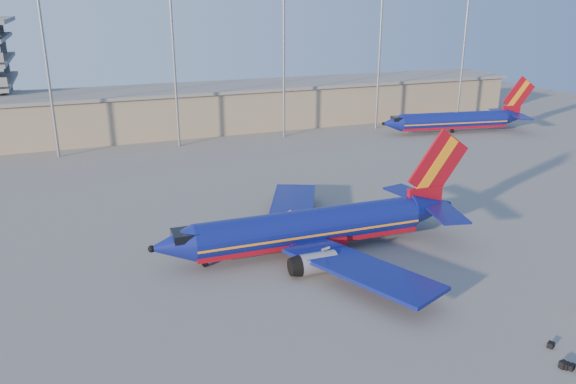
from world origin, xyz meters
name	(u,v)px	position (x,y,z in m)	size (l,w,h in m)	color
ground	(309,237)	(0.00, 0.00, 0.00)	(220.00, 220.00, 0.00)	slate
terminal_building	(240,105)	(10.00, 58.00, 4.32)	(122.00, 16.00, 8.50)	gray
light_mast_row	(230,43)	(5.00, 46.00, 17.55)	(101.60, 1.60, 28.65)	gray
aircraft_main	(316,227)	(-0.72, -3.35, 2.48)	(34.35, 33.04, 11.63)	navy
aircraft_second	(457,120)	(47.56, 36.70, 2.44)	(31.25, 12.44, 10.65)	navy
luggage_pile	(574,362)	(8.10, -27.78, 0.24)	(3.43, 3.67, 0.54)	black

